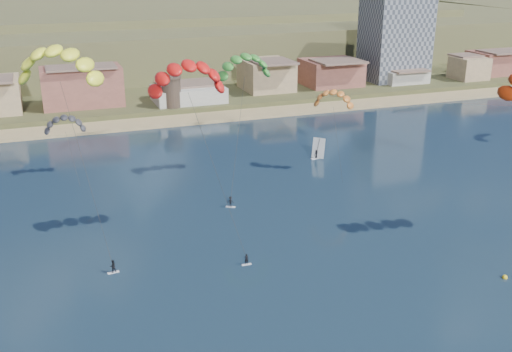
# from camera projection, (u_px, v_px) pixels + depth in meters

# --- Properties ---
(beach) EXTENTS (2200.00, 12.00, 0.90)m
(beach) POSITION_uv_depth(u_px,v_px,m) (161.00, 121.00, 159.74)
(beach) COLOR tan
(beach) RESTS_ON ground
(land) EXTENTS (2200.00, 900.00, 4.00)m
(land) POSITION_uv_depth(u_px,v_px,m) (62.00, 5.00, 560.44)
(land) COLOR brown
(land) RESTS_ON ground
(foothills) EXTENTS (940.00, 210.00, 18.00)m
(foothills) POSITION_uv_depth(u_px,v_px,m) (152.00, 33.00, 275.55)
(foothills) COLOR brown
(foothills) RESTS_ON ground
(apartment_tower) EXTENTS (20.00, 16.00, 32.00)m
(apartment_tower) POSITION_uv_depth(u_px,v_px,m) (396.00, 32.00, 200.61)
(apartment_tower) COLOR gray
(apartment_tower) RESTS_ON ground
(watchtower) EXTENTS (5.82, 5.82, 8.60)m
(watchtower) POSITION_uv_depth(u_px,v_px,m) (171.00, 92.00, 166.32)
(watchtower) COLOR #47382D
(watchtower) RESTS_ON ground
(kitesurfer_red) EXTENTS (11.86, 14.26, 29.49)m
(kitesurfer_red) POSITION_uv_depth(u_px,v_px,m) (187.00, 72.00, 85.10)
(kitesurfer_red) COLOR silver
(kitesurfer_red) RESTS_ON ground
(kitesurfer_yellow) EXTENTS (13.37, 15.84, 31.39)m
(kitesurfer_yellow) POSITION_uv_depth(u_px,v_px,m) (58.00, 60.00, 81.59)
(kitesurfer_yellow) COLOR silver
(kitesurfer_yellow) RESTS_ON ground
(kitesurfer_green) EXTENTS (14.05, 17.04, 27.19)m
(kitesurfer_green) POSITION_uv_depth(u_px,v_px,m) (244.00, 63.00, 112.06)
(kitesurfer_green) COLOR silver
(kitesurfer_green) RESTS_ON ground
(distant_kite_dark) EXTENTS (8.40, 5.73, 14.50)m
(distant_kite_dark) POSITION_uv_depth(u_px,v_px,m) (64.00, 121.00, 117.10)
(distant_kite_dark) COLOR #262626
(distant_kite_dark) RESTS_ON ground
(distant_kite_orange) EXTENTS (8.40, 7.94, 18.51)m
(distant_kite_orange) POSITION_uv_depth(u_px,v_px,m) (334.00, 96.00, 118.16)
(distant_kite_orange) COLOR #262626
(distant_kite_orange) RESTS_ON ground
(windsurfer) EXTENTS (2.64, 2.89, 4.55)m
(windsurfer) POSITION_uv_depth(u_px,v_px,m) (317.00, 152.00, 130.38)
(windsurfer) COLOR silver
(windsurfer) RESTS_ON ground
(buoy) EXTENTS (0.73, 0.73, 0.73)m
(buoy) POSITION_uv_depth(u_px,v_px,m) (505.00, 277.00, 81.86)
(buoy) COLOR yellow
(buoy) RESTS_ON ground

